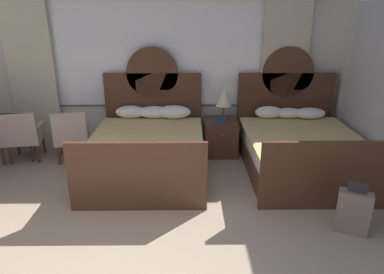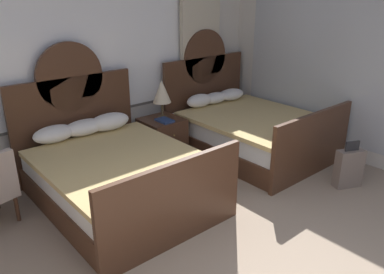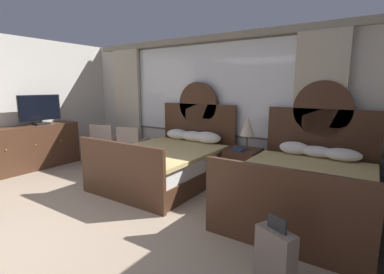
{
  "view_description": "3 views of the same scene",
  "coord_description": "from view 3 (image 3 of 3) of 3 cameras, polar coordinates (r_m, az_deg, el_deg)",
  "views": [
    {
      "loc": [
        0.52,
        -2.13,
        2.35
      ],
      "look_at": [
        0.57,
        2.15,
        0.76
      ],
      "focal_mm": 31.96,
      "sensor_mm": 36.0,
      "label": 1
    },
    {
      "loc": [
        -2.06,
        -0.94,
        2.41
      ],
      "look_at": [
        0.69,
        2.27,
        0.76
      ],
      "focal_mm": 35.84,
      "sensor_mm": 36.0,
      "label": 2
    },
    {
      "loc": [
        2.94,
        -1.08,
        1.69
      ],
      "look_at": [
        0.57,
        2.52,
        0.91
      ],
      "focal_mm": 26.03,
      "sensor_mm": 36.0,
      "label": 3
    }
  ],
  "objects": [
    {
      "name": "bed_near_window",
      "position": [
        5.06,
        -4.86,
        -4.95
      ],
      "size": [
        1.69,
        2.21,
        1.79
      ],
      "color": "#472B1C",
      "rests_on": "ground_plane"
    },
    {
      "name": "nightstand_between_beds",
      "position": [
        5.05,
        10.35,
        -5.85
      ],
      "size": [
        0.56,
        0.59,
        0.61
      ],
      "color": "#472B1C",
      "rests_on": "ground_plane"
    },
    {
      "name": "armchair_by_window_centre",
      "position": [
        6.75,
        -16.78,
        -0.72
      ],
      "size": [
        0.6,
        0.6,
        0.85
      ],
      "color": "#B29E8E",
      "rests_on": "ground_plane"
    },
    {
      "name": "suitcase_on_floor",
      "position": [
        2.69,
        16.66,
        -22.47
      ],
      "size": [
        0.38,
        0.29,
        0.63
      ],
      "color": "#75665B",
      "rests_on": "ground_plane"
    },
    {
      "name": "wall_left",
      "position": [
        6.74,
        -32.88,
        5.72
      ],
      "size": [
        0.07,
        4.5,
        2.7
      ],
      "color": "beige",
      "rests_on": "ground_plane"
    },
    {
      "name": "armchair_by_window_left",
      "position": [
        6.18,
        -12.12,
        -1.49
      ],
      "size": [
        0.63,
        0.63,
        0.85
      ],
      "color": "#B29E8E",
      "rests_on": "ground_plane"
    },
    {
      "name": "bed_near_mirror",
      "position": [
        4.1,
        21.98,
        -9.39
      ],
      "size": [
        1.69,
        2.21,
        1.79
      ],
      "color": "#472B1C",
      "rests_on": "ground_plane"
    },
    {
      "name": "table_lamp_on_nightstand",
      "position": [
        4.92,
        11.3,
        2.08
      ],
      "size": [
        0.27,
        0.27,
        0.57
      ],
      "color": "brown",
      "rests_on": "nightstand_between_beds"
    },
    {
      "name": "tv_flatscreen",
      "position": [
        6.64,
        -28.68,
        4.97
      ],
      "size": [
        0.2,
        0.87,
        0.62
      ],
      "color": "black",
      "rests_on": "dresser_minibar"
    },
    {
      "name": "wall_back_window",
      "position": [
        5.79,
        2.83,
        7.64
      ],
      "size": [
        6.37,
        0.22,
        2.7
      ],
      "color": "beige",
      "rests_on": "ground_plane"
    },
    {
      "name": "ground_plane",
      "position": [
        3.55,
        -33.8,
        -19.97
      ],
      "size": [
        24.0,
        24.0,
        0.0
      ],
      "primitive_type": "plane",
      "color": "gray"
    },
    {
      "name": "dresser_minibar",
      "position": [
        6.63,
        -30.35,
        -1.93
      ],
      "size": [
        0.53,
        1.97,
        0.91
      ],
      "color": "#472B1C",
      "rests_on": "ground_plane"
    },
    {
      "name": "armchair_by_window_right",
      "position": [
        6.85,
        -17.45,
        -0.6
      ],
      "size": [
        0.64,
        0.64,
        0.85
      ],
      "color": "#B29E8E",
      "rests_on": "ground_plane"
    },
    {
      "name": "book_on_nightstand",
      "position": [
        4.88,
        9.62,
        -2.49
      ],
      "size": [
        0.18,
        0.26,
        0.03
      ],
      "color": "navy",
      "rests_on": "nightstand_between_beds"
    }
  ]
}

